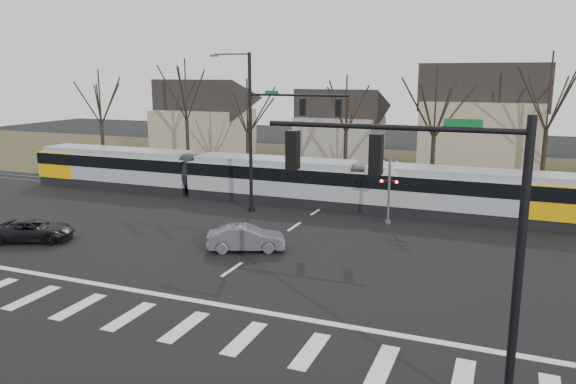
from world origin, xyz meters
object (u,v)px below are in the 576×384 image
at_px(rail_crossing_signal, 389,193).
at_px(sedan, 246,238).
at_px(tram, 272,177).
at_px(suv, 33,230).

bearing_deg(rail_crossing_signal, sedan, -125.38).
distance_m(tram, rail_crossing_signal, 9.58).
bearing_deg(rail_crossing_signal, tram, 160.43).
xyz_separation_m(tram, sedan, (3.38, -11.15, -1.01)).
relative_size(tram, suv, 8.65).
xyz_separation_m(tram, rail_crossing_signal, (9.02, -3.21, 0.22)).
xyz_separation_m(sedan, rail_crossing_signal, (5.64, 7.95, 1.23)).
relative_size(suv, rail_crossing_signal, 1.17).
distance_m(tram, sedan, 11.70).
bearing_deg(suv, rail_crossing_signal, -81.02).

